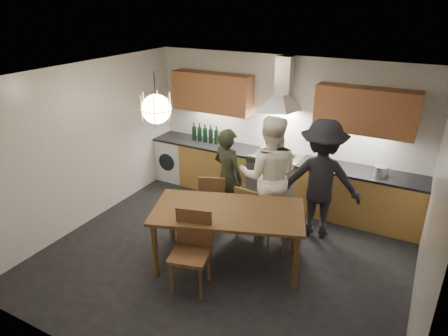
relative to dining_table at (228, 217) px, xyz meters
The scene contains 17 objects.
ground 0.77m from the dining_table, 131.40° to the left, with size 5.00×5.00×0.00m, color black.
room_shell 0.97m from the dining_table, 131.40° to the left, with size 5.02×4.52×2.61m.
counter_run 2.10m from the dining_table, 92.52° to the left, with size 5.00×0.62×0.90m.
range_stove 2.10m from the dining_table, 93.18° to the left, with size 0.90×0.60×0.92m.
wall_fixtures 2.47m from the dining_table, 93.00° to the left, with size 4.30×0.54×1.10m.
pendant_lamp 1.75m from the dining_table, behind, with size 0.43×0.43×0.70m.
dining_table is the anchor object (origin of this frame).
chair_back_left 1.06m from the dining_table, 131.23° to the left, with size 0.53×0.53×0.92m.
chair_back_mid 0.75m from the dining_table, 90.90° to the left, with size 0.44×0.44×0.89m.
chair_back_right 0.89m from the dining_table, 52.39° to the left, with size 0.51×0.51×0.85m.
chair_front 0.65m from the dining_table, 109.23° to the right, with size 0.58×0.58×1.04m.
person_left 1.22m from the dining_table, 117.65° to the left, with size 0.59×0.39×1.61m, color black.
person_mid 1.10m from the dining_table, 81.93° to the left, with size 0.93×0.73×1.92m, color white.
person_right 1.63m from the dining_table, 57.02° to the left, with size 1.22×0.70×1.89m, color black.
mixing_bowl 2.23m from the dining_table, 69.74° to the left, with size 0.27×0.27×0.07m, color silver.
stock_pot 2.62m from the dining_table, 50.99° to the left, with size 0.23×0.23×0.16m, color silver.
wine_bottles 2.67m from the dining_table, 127.13° to the left, with size 0.58×0.08×0.35m.
Camera 1 is at (2.27, -4.31, 3.49)m, focal length 32.00 mm.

